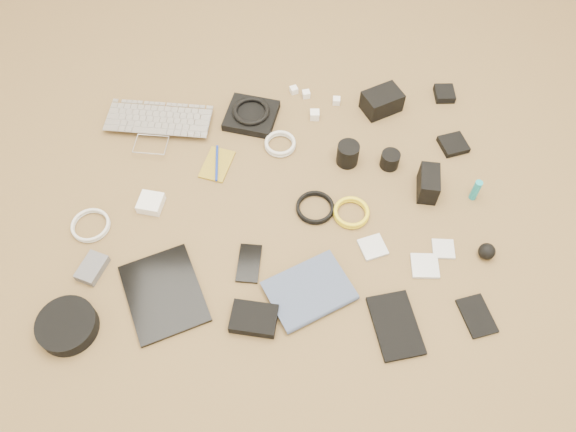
{
  "coord_description": "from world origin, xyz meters",
  "views": [
    {
      "loc": [
        -0.05,
        -0.99,
        1.54
      ],
      "look_at": [
        0.01,
        -0.03,
        0.02
      ],
      "focal_mm": 35.0,
      "sensor_mm": 36.0,
      "label": 1
    }
  ],
  "objects": [
    {
      "name": "charger_a",
      "position": [
        0.06,
        0.53,
        0.01
      ],
      "size": [
        0.03,
        0.03,
        0.02
      ],
      "primitive_type": "cube",
      "rotation": [
        0.0,
        0.0,
        0.33
      ],
      "color": "white",
      "rests_on": "ground"
    },
    {
      "name": "battery_charger",
      "position": [
        -0.6,
        -0.18,
        0.01
      ],
      "size": [
        0.1,
        0.12,
        0.03
      ],
      "primitive_type": "cube",
      "rotation": [
        0.0,
        0.0,
        -0.43
      ],
      "color": "#55555A",
      "rests_on": "ground"
    },
    {
      "name": "headphones",
      "position": [
        -0.1,
        0.41,
        0.04
      ],
      "size": [
        0.17,
        0.17,
        0.02
      ],
      "primitive_type": "torus",
      "rotation": [
        0.0,
        0.0,
        -0.34
      ],
      "color": "black",
      "rests_on": "headphone_pouch"
    },
    {
      "name": "laptop",
      "position": [
        -0.44,
        0.36,
        0.01
      ],
      "size": [
        0.41,
        0.32,
        0.03
      ],
      "primitive_type": "imported",
      "rotation": [
        0.0,
        0.0,
        -0.16
      ],
      "color": "#B7B6BB",
      "rests_on": "ground"
    },
    {
      "name": "notebook_black_b",
      "position": [
        0.54,
        -0.4,
        0.01
      ],
      "size": [
        0.1,
        0.14,
        0.01
      ],
      "primitive_type": "cube",
      "rotation": [
        0.0,
        0.0,
        0.2
      ],
      "color": "black",
      "rests_on": "ground"
    },
    {
      "name": "pen_blue",
      "position": [
        -0.22,
        0.2,
        0.01
      ],
      "size": [
        0.01,
        0.15,
        0.01
      ],
      "primitive_type": "cylinder",
      "rotation": [
        1.57,
        0.0,
        -0.01
      ],
      "color": "#132C9D",
      "rests_on": "notebook_olive"
    },
    {
      "name": "notebook_black_a",
      "position": [
        0.3,
        -0.41,
        0.01
      ],
      "size": [
        0.15,
        0.21,
        0.01
      ],
      "primitive_type": "cube",
      "rotation": [
        0.0,
        0.0,
        0.14
      ],
      "color": "black",
      "rests_on": "ground"
    },
    {
      "name": "lens_cleaner",
      "position": [
        0.63,
        0.02,
        0.04
      ],
      "size": [
        0.02,
        0.02,
        0.08
      ],
      "primitive_type": "cylinder",
      "rotation": [
        0.0,
        0.0,
        0.0
      ],
      "color": "teal",
      "rests_on": "ground"
    },
    {
      "name": "air_blower",
      "position": [
        0.61,
        -0.2,
        0.03
      ],
      "size": [
        0.06,
        0.06,
        0.05
      ],
      "primitive_type": "sphere",
      "rotation": [
        0.0,
        0.0,
        -0.19
      ],
      "color": "black",
      "rests_on": "ground"
    },
    {
      "name": "tablet",
      "position": [
        -0.38,
        -0.27,
        0.01
      ],
      "size": [
        0.29,
        0.33,
        0.01
      ],
      "primitive_type": "cube",
      "rotation": [
        0.0,
        0.0,
        0.34
      ],
      "color": "black",
      "rests_on": "ground"
    },
    {
      "name": "filter_case_right",
      "position": [
        0.49,
        -0.17,
        0.0
      ],
      "size": [
        0.07,
        0.07,
        0.01
      ],
      "primitive_type": "cube",
      "rotation": [
        0.0,
        0.0,
        -0.11
      ],
      "color": "silver",
      "rests_on": "ground"
    },
    {
      "name": "filter_case_left",
      "position": [
        0.27,
        -0.15,
        0.01
      ],
      "size": [
        0.09,
        0.09,
        0.01
      ],
      "primitive_type": "cube",
      "rotation": [
        0.0,
        0.0,
        0.27
      ],
      "color": "silver",
      "rests_on": "ground"
    },
    {
      "name": "drive_case",
      "position": [
        -0.11,
        -0.37,
        0.02
      ],
      "size": [
        0.15,
        0.12,
        0.03
      ],
      "primitive_type": "cube",
      "rotation": [
        0.0,
        0.0,
        -0.21
      ],
      "color": "black",
      "rests_on": "ground"
    },
    {
      "name": "cable_white_b",
      "position": [
        -0.62,
        -0.02,
        0.01
      ],
      "size": [
        0.16,
        0.16,
        0.01
      ],
      "primitive_type": "torus",
      "rotation": [
        0.0,
        0.0,
        0.39
      ],
      "color": "silver",
      "rests_on": "ground"
    },
    {
      "name": "charger_b",
      "position": [
        0.11,
        0.51,
        0.01
      ],
      "size": [
        0.03,
        0.03,
        0.03
      ],
      "primitive_type": "cube",
      "rotation": [
        0.0,
        0.0,
        0.14
      ],
      "color": "white",
      "rests_on": "ground"
    },
    {
      "name": "cable_black",
      "position": [
        0.1,
        0.0,
        0.01
      ],
      "size": [
        0.14,
        0.14,
        0.01
      ],
      "primitive_type": "torus",
      "rotation": [
        0.0,
        0.0,
        -0.16
      ],
      "color": "black",
      "rests_on": "ground"
    },
    {
      "name": "charger_d",
      "position": [
        0.13,
        0.4,
        0.02
      ],
      "size": [
        0.04,
        0.04,
        0.03
      ],
      "primitive_type": "cube",
      "rotation": [
        0.0,
        0.0,
        -0.07
      ],
      "color": "white",
      "rests_on": "ground"
    },
    {
      "name": "lens_pouch",
      "position": [
        0.63,
        0.48,
        0.01
      ],
      "size": [
        0.07,
        0.08,
        0.03
      ],
      "primitive_type": "cube",
      "rotation": [
        0.0,
        0.0,
        -0.04
      ],
      "color": "black",
      "rests_on": "ground"
    },
    {
      "name": "filter_case_mid",
      "position": [
        0.42,
        -0.23,
        0.01
      ],
      "size": [
        0.09,
        0.09,
        0.01
      ],
      "primitive_type": "cube",
      "rotation": [
        0.0,
        0.0,
        -0.08
      ],
      "color": "silver",
      "rests_on": "ground"
    },
    {
      "name": "dslr_camera",
      "position": [
        0.38,
        0.43,
        0.04
      ],
      "size": [
        0.16,
        0.14,
        0.08
      ],
      "primitive_type": "cube",
      "rotation": [
        0.0,
        0.0,
        0.41
      ],
      "color": "black",
      "rests_on": "ground"
    },
    {
      "name": "card_reader",
      "position": [
        0.61,
        0.24,
        0.01
      ],
      "size": [
        0.11,
        0.11,
        0.02
      ],
      "primitive_type": "cube",
      "rotation": [
        0.0,
        0.0,
        0.23
      ],
      "color": "black",
      "rests_on": "ground"
    },
    {
      "name": "lens_a",
      "position": [
        0.23,
        0.2,
        0.04
      ],
      "size": [
        0.1,
        0.1,
        0.08
      ],
      "primitive_type": "cylinder",
      "rotation": [
        0.0,
        0.0,
        0.42
      ],
      "color": "black",
      "rests_on": "ground"
    },
    {
      "name": "power_brick",
      "position": [
        -0.44,
        0.05,
        0.02
      ],
      "size": [
        0.09,
        0.09,
        0.03
      ],
      "primitive_type": "cube",
      "rotation": [
        0.0,
        0.0,
        -0.25
      ],
      "color": "white",
      "rests_on": "ground"
    },
    {
      "name": "cable_white_a",
      "position": [
        -0.0,
        0.28,
        0.01
      ],
      "size": [
        0.13,
        0.13,
        0.01
      ],
      "primitive_type": "torus",
      "rotation": [
        0.0,
        0.0,
        -0.15
      ],
      "color": "silver",
      "rests_on": "ground"
    },
    {
      "name": "cable_yellow",
      "position": [
        0.21,
        -0.02,
        0.01
      ],
      "size": [
        0.14,
        0.14,
        0.01
      ],
      "primitive_type": "torus",
      "rotation": [
        0.0,
        0.0,
        0.23
      ],
      "color": "yellow",
      "rests_on": "ground"
    },
    {
      "name": "phone",
      "position": [
        -0.12,
        -0.19,
        0.01
      ],
      "size": [
        0.09,
        0.14,
        0.01
      ],
      "primitive_type": "cube",
      "rotation": [
        0.0,
        0.0,
        -0.15
      ],
      "color": "black",
      "rests_on": "ground"
    },
    {
      "name": "headphone_case",
      "position": [
        -0.64,
        -0.37,
        0.02
      ],
      "size": [
        0.18,
        0.18,
        0.05
      ],
      "primitive_type": "cylinder",
      "rotation": [
        0.0,
        0.0,
        -0.06
      ],
      "color": "black",
      "rests_on": "ground"
    },
    {
      "name": "paperback",
      "position": [
        0.09,
        -0.37,
        0.01
      ],
      "size": [
        0.29,
        0.26,
        0.02
      ],
      "primitive_type": "imported",
      "rotation": [
        0.0,
        0.0,
        2.0
      ],
      "color": "#3D4967",
      "rests_on": "ground"
    },
    {
      "name": "headphone_pouch",
      "position": [
        -0.1,
        0.41,
        0.02
      ],
      "size": [
        0.22,
        0.21,
        0.03
      ],
      "primitive_type": "cube",
      "rotation": [
        0.0,
        0.0,
        -0.3
      ],
      "color": "black",
      "rests_on": "ground"
    },
    {
      "name": "notebook_olive",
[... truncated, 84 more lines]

